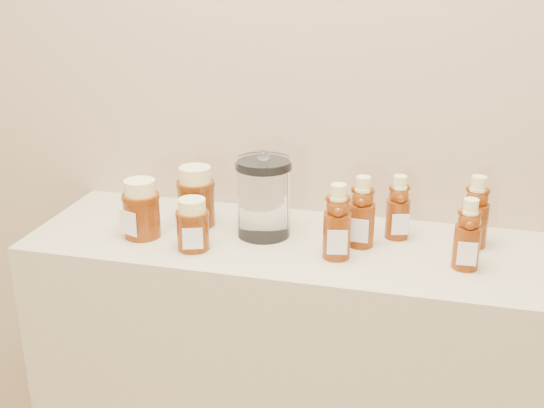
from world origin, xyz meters
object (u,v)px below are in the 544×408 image
(bear_bottle_back_left, at_px, (362,207))
(honey_jar_left, at_px, (141,209))
(display_table, at_px, (283,400))
(bear_bottle_front_left, at_px, (337,217))
(glass_canister, at_px, (264,194))

(bear_bottle_back_left, xyz_separation_m, honey_jar_left, (-0.50, -0.08, -0.02))
(display_table, distance_m, honey_jar_left, 0.62)
(bear_bottle_front_left, xyz_separation_m, glass_canister, (-0.19, 0.08, 0.01))
(bear_bottle_back_left, bearing_deg, honey_jar_left, -169.49)
(display_table, distance_m, bear_bottle_back_left, 0.57)
(display_table, relative_size, glass_canister, 5.91)
(glass_canister, bearing_deg, bear_bottle_front_left, -23.27)
(bear_bottle_back_left, height_order, glass_canister, glass_canister)
(bear_bottle_back_left, distance_m, honey_jar_left, 0.51)
(bear_bottle_back_left, bearing_deg, bear_bottle_front_left, -117.58)
(bear_bottle_back_left, relative_size, glass_canister, 0.92)
(bear_bottle_back_left, bearing_deg, display_table, -171.90)
(bear_bottle_front_left, distance_m, glass_canister, 0.20)
(display_table, bearing_deg, honey_jar_left, -170.11)
(display_table, xyz_separation_m, honey_jar_left, (-0.33, -0.06, 0.52))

